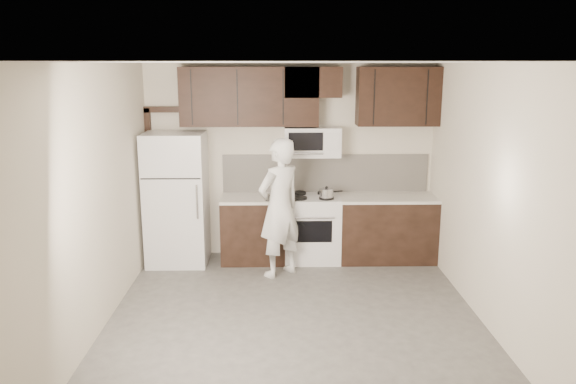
{
  "coord_description": "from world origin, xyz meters",
  "views": [
    {
      "loc": [
        -0.17,
        -5.55,
        2.68
      ],
      "look_at": [
        -0.05,
        0.9,
        1.21
      ],
      "focal_mm": 35.0,
      "sensor_mm": 36.0,
      "label": 1
    }
  ],
  "objects_px": {
    "microwave": "(312,142)",
    "person": "(279,208)",
    "stove": "(312,228)",
    "refrigerator": "(177,199)"
  },
  "relations": [
    {
      "from": "microwave",
      "to": "person",
      "type": "height_order",
      "value": "microwave"
    },
    {
      "from": "stove",
      "to": "person",
      "type": "relative_size",
      "value": 0.52
    },
    {
      "from": "stove",
      "to": "person",
      "type": "distance_m",
      "value": 0.85
    },
    {
      "from": "microwave",
      "to": "refrigerator",
      "type": "height_order",
      "value": "microwave"
    },
    {
      "from": "microwave",
      "to": "stove",
      "type": "bearing_deg",
      "value": -89.9
    },
    {
      "from": "stove",
      "to": "microwave",
      "type": "distance_m",
      "value": 1.2
    },
    {
      "from": "microwave",
      "to": "person",
      "type": "xyz_separation_m",
      "value": [
        -0.45,
        -0.68,
        -0.75
      ]
    },
    {
      "from": "stove",
      "to": "microwave",
      "type": "xyz_separation_m",
      "value": [
        -0.0,
        0.12,
        1.19
      ]
    },
    {
      "from": "microwave",
      "to": "refrigerator",
      "type": "relative_size",
      "value": 0.42
    },
    {
      "from": "person",
      "to": "stove",
      "type": "bearing_deg",
      "value": -169.91
    }
  ]
}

